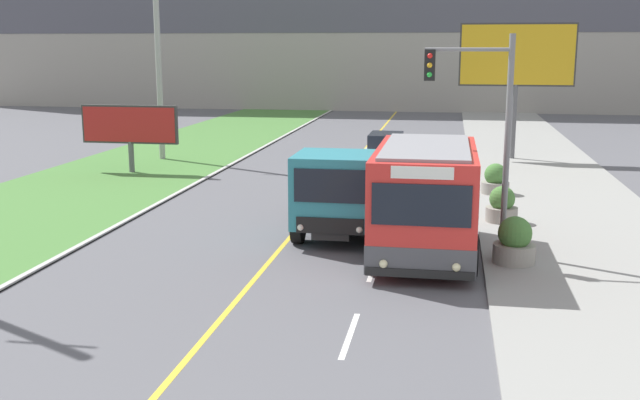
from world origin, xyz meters
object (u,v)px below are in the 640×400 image
(planter_round_third, at_px, (495,180))
(billboard_small, at_px, (130,126))
(city_bus, at_px, (425,201))
(planter_round_near, at_px, (515,243))
(utility_pole_far, at_px, (158,50))
(billboard_large, at_px, (517,59))
(dump_truck, at_px, (341,193))
(car_distant, at_px, (386,149))
(planter_round_second, at_px, (502,206))
(traffic_light_mast, at_px, (483,117))

(planter_round_third, bearing_deg, billboard_small, 170.84)
(city_bus, bearing_deg, planter_round_near, -11.80)
(utility_pole_far, distance_m, billboard_large, 17.36)
(billboard_small, bearing_deg, dump_truck, -41.47)
(car_distant, distance_m, planter_round_second, 12.61)
(planter_round_second, distance_m, planter_round_third, 4.67)
(dump_truck, relative_size, utility_pole_far, 0.61)
(traffic_light_mast, bearing_deg, planter_round_second, 77.20)
(planter_round_near, bearing_deg, dump_truck, 154.15)
(traffic_light_mast, distance_m, billboard_large, 18.03)
(planter_round_second, bearing_deg, city_bus, -118.62)
(car_distant, bearing_deg, planter_round_second, -68.14)
(dump_truck, bearing_deg, city_bus, -36.36)
(billboard_small, bearing_deg, utility_pole_far, 92.27)
(billboard_small, bearing_deg, planter_round_near, -37.24)
(city_bus, bearing_deg, billboard_large, 78.63)
(utility_pole_far, relative_size, planter_round_second, 9.31)
(billboard_small, height_order, planter_round_third, billboard_small)
(car_distant, height_order, traffic_light_mast, traffic_light_mast)
(city_bus, height_order, billboard_small, city_bus)
(planter_round_near, bearing_deg, planter_round_second, 90.29)
(dump_truck, height_order, car_distant, dump_truck)
(planter_round_near, xyz_separation_m, planter_round_third, (0.03, 9.35, -0.04))
(planter_round_near, height_order, planter_round_second, planter_round_near)
(city_bus, bearing_deg, dump_truck, 143.64)
(city_bus, distance_m, billboard_small, 17.53)
(car_distant, bearing_deg, city_bus, -81.39)
(utility_pole_far, bearing_deg, planter_round_near, -45.24)
(billboard_large, xyz_separation_m, planter_round_second, (-1.38, -14.03, -4.36))
(planter_round_third, bearing_deg, traffic_light_mast, -96.18)
(car_distant, xyz_separation_m, billboard_large, (6.07, 2.33, 4.24))
(planter_round_third, bearing_deg, city_bus, -104.78)
(planter_round_third, bearing_deg, utility_pole_far, 157.45)
(car_distant, xyz_separation_m, planter_round_second, (4.69, -11.70, -0.11))
(utility_pole_far, height_order, traffic_light_mast, utility_pole_far)
(utility_pole_far, distance_m, planter_round_third, 17.76)
(billboard_small, distance_m, planter_round_second, 17.24)
(traffic_light_mast, bearing_deg, planter_round_third, 83.82)
(city_bus, relative_size, billboard_large, 0.87)
(billboard_large, xyz_separation_m, billboard_small, (-16.97, -6.83, -2.85))
(billboard_small, xyz_separation_m, planter_round_third, (15.65, -2.52, -1.51))
(city_bus, distance_m, planter_round_second, 4.87)
(dump_truck, distance_m, utility_pole_far, 17.89)
(billboard_large, bearing_deg, planter_round_third, -98.07)
(city_bus, distance_m, planter_round_third, 9.22)
(car_distant, distance_m, billboard_small, 11.88)
(planter_round_third, bearing_deg, billboard_large, 81.93)
(utility_pole_far, height_order, planter_round_second, utility_pole_far)
(dump_truck, xyz_separation_m, traffic_light_mast, (3.95, -1.49, 2.44))
(utility_pole_far, xyz_separation_m, planter_round_near, (15.78, -15.91, -4.72))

